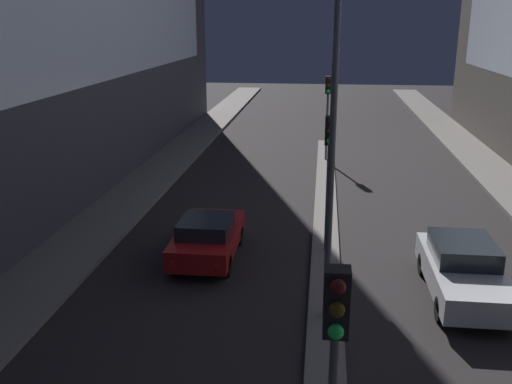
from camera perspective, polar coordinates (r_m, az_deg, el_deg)
median_strip at (r=21.00m, az=6.96°, el=-3.74°), size 0.91×31.43×0.13m
traffic_light_near at (r=7.49m, az=7.83°, el=-15.90°), size 0.32×0.42×4.44m
traffic_light_mid at (r=18.00m, az=7.34°, el=3.82°), size 0.32×0.42×4.44m
traffic_light_far at (r=30.59m, az=7.20°, el=9.21°), size 0.32×0.42×4.44m
street_lamp at (r=13.30m, az=7.93°, el=12.30°), size 0.53×0.53×9.29m
car_left_lane at (r=18.36m, az=-4.86°, el=-4.48°), size 1.85×4.10×1.45m
car_right_lane at (r=16.89m, az=20.05°, el=-7.33°), size 1.92×4.58×1.55m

